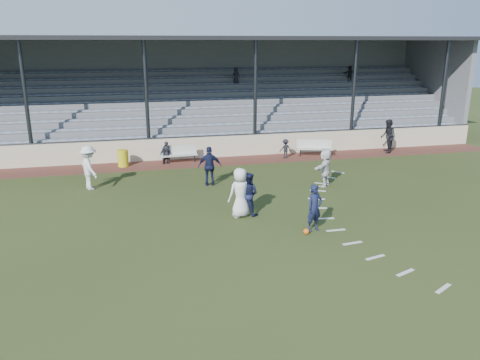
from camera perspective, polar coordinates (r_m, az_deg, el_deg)
The scene contains 19 objects.
ground at distance 15.79m, azimuth 2.07°, elevation -7.05°, with size 90.00×90.00×0.00m, color #2A3616.
cinder_track at distance 25.55m, azimuth -4.06°, elevation 2.19°, with size 34.00×2.00×0.02m, color #4E271F.
retaining_wall at distance 26.42m, azimuth -4.45°, elevation 3.98°, with size 34.00×0.18×1.20m, color beige.
bench_left at distance 25.46m, azimuth -7.51°, elevation 3.37°, with size 2.02×0.55×0.95m.
bench_right at distance 27.09m, azimuth 9.09°, elevation 4.10°, with size 2.03×1.00×0.95m.
trash_bin at distance 25.24m, azimuth -14.08°, elevation 2.61°, with size 0.55×0.55×0.88m, color gold.
football at distance 16.18m, azimuth 8.08°, elevation -6.23°, with size 0.20×0.20×0.20m, color orange.
player_white_lead at distance 17.33m, azimuth 0.02°, elevation -1.55°, with size 0.92×0.60×1.88m, color silver.
player_navy_lead at distance 16.28m, azimuth 9.07°, elevation -3.39°, with size 0.60×0.40×1.65m, color #141937.
player_navy_mid at distance 17.57m, azimuth 1.01°, elevation -1.70°, with size 0.80×0.62×1.64m, color #141937.
player_white_wing at distance 21.61m, azimuth -17.91°, elevation 1.44°, with size 1.28×0.73×1.98m, color silver.
player_navy_wing at distance 21.19m, azimuth -3.71°, elevation 1.69°, with size 1.06×0.44×1.81m, color #141937.
player_white_back at distance 21.43m, azimuth 10.35°, elevation 1.54°, with size 1.62×0.52×1.75m, color silver.
official at distance 28.79m, azimuth 17.55°, elevation 5.11°, with size 0.95×0.74×1.96m, color black.
sub_left_near at distance 25.31m, azimuth -8.97°, elevation 3.33°, with size 0.44×0.29×1.21m, color black.
sub_left_far at distance 25.35m, azimuth -9.05°, elevation 3.11°, with size 0.59×0.25×1.01m, color black.
sub_right at distance 26.36m, azimuth 5.55°, elevation 3.83°, with size 0.70×0.40×1.08m, color black.
grandstand at distance 30.74m, azimuth -5.86°, elevation 8.74°, with size 34.60×9.00×6.61m.
penalty_arc at distance 17.26m, azimuth 15.46°, elevation -5.55°, with size 3.89×14.63×0.01m.
Camera 1 is at (-3.82, -13.96, 6.31)m, focal length 35.00 mm.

